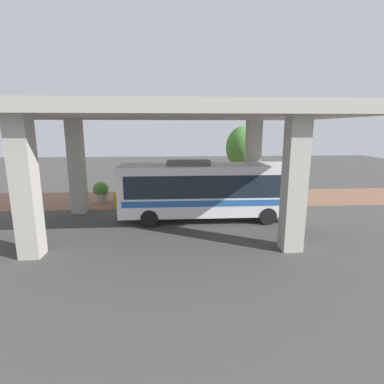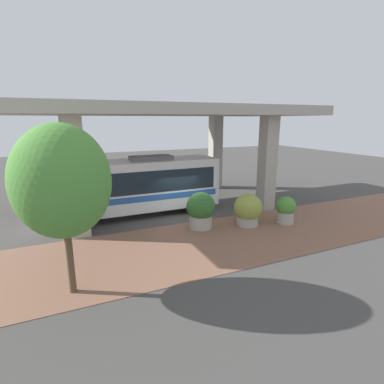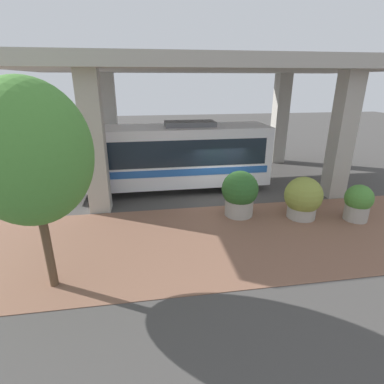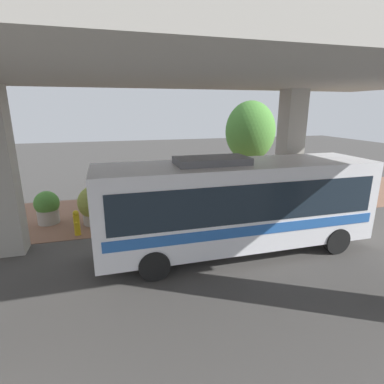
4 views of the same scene
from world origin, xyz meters
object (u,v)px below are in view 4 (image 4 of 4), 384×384
at_px(fire_hydrant, 77,223).
at_px(planter_back, 47,207).
at_px(planter_middle, 152,202).
at_px(planter_front, 95,205).
at_px(street_tree_near, 250,131).
at_px(bus, 237,201).

xyz_separation_m(fire_hydrant, planter_back, (-1.84, -1.43, 0.23)).
bearing_deg(planter_back, planter_middle, 75.24).
bearing_deg(planter_middle, planter_back, -104.76).
relative_size(planter_front, street_tree_near, 0.32).
relative_size(fire_hydrant, planter_back, 0.72).
height_order(planter_middle, street_tree_near, street_tree_near).
relative_size(fire_hydrant, planter_front, 0.62).
distance_m(fire_hydrant, planter_back, 2.34).
xyz_separation_m(planter_front, planter_back, (-0.58, -2.18, -0.10)).
relative_size(fire_hydrant, street_tree_near, 0.20).
relative_size(bus, planter_back, 6.47).
distance_m(bus, fire_hydrant, 6.86).
height_order(bus, planter_front, bus).
xyz_separation_m(bus, street_tree_near, (-7.55, 4.13, 1.92)).
xyz_separation_m(bus, planter_back, (-4.97, -7.37, -1.17)).
bearing_deg(planter_front, bus, 49.81).
bearing_deg(planter_back, street_tree_near, 102.60).
height_order(bus, street_tree_near, street_tree_near).
xyz_separation_m(planter_front, street_tree_near, (-3.16, 9.33, 2.99)).
distance_m(fire_hydrant, planter_front, 1.50).
xyz_separation_m(planter_back, street_tree_near, (-2.57, 11.50, 3.09)).
xyz_separation_m(fire_hydrant, planter_middle, (-0.58, 3.33, 0.46)).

